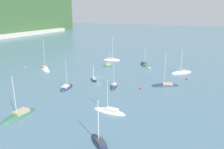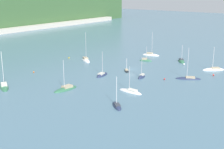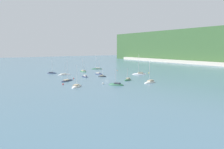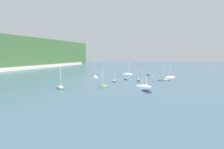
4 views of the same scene
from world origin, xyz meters
name	(u,v)px [view 2 (image 2 of 4)]	position (x,y,z in m)	size (l,w,h in m)	color
ground_plane	(131,69)	(0.00, 0.00, 0.00)	(600.00, 600.00, 0.00)	slate
sailboat_0	(146,61)	(15.29, 2.84, 0.12)	(3.38, 5.78, 7.21)	#2D6647
sailboat_1	(127,71)	(-4.01, -0.46, 0.07)	(4.70, 4.37, 5.59)	black
sailboat_2	(4,87)	(-44.16, 19.03, 0.14)	(6.64, 8.93, 12.54)	#2D6647
sailboat_3	(151,55)	(26.87, 7.03, 0.12)	(4.30, 8.39, 11.72)	white
sailboat_4	(213,70)	(17.68, -26.21, 0.08)	(7.79, 7.99, 9.97)	white
sailboat_5	(188,79)	(0.41, -23.50, 0.09)	(6.56, 8.83, 11.60)	#232D4C
sailboat_6	(142,77)	(-7.82, -9.59, 0.11)	(5.25, 2.29, 8.32)	#232D4C
sailboat_7	(66,89)	(-33.70, 2.13, 0.10)	(9.06, 3.57, 10.25)	#2D6647
sailboat_8	(181,61)	(23.64, -10.02, 0.08)	(7.30, 6.12, 8.16)	#2D6647
sailboat_9	(86,60)	(0.00, 23.86, 0.14)	(6.93, 8.79, 13.37)	silver
sailboat_10	(117,106)	(-35.69, -19.14, 0.08)	(5.69, 6.20, 8.98)	#232D4C
sailboat_11	(130,92)	(-23.51, -15.36, 0.08)	(2.61, 8.29, 8.69)	silver
sailboat_12	(102,75)	(-14.31, 3.26, 0.08)	(7.14, 3.42, 9.64)	#232D4C
mooring_buoy_0	(69,58)	(-1.24, 32.95, 0.28)	(0.57, 0.57, 0.57)	yellow
mooring_buoy_1	(34,72)	(-26.76, 25.99, 0.27)	(0.54, 0.54, 0.54)	orange
mooring_buoy_2	(213,75)	(9.62, -29.08, 0.32)	(0.63, 0.63, 0.63)	red
mooring_buoy_3	(165,79)	(-5.46, -17.37, 0.28)	(0.55, 0.55, 0.55)	red
mooring_buoy_4	(184,64)	(18.35, -13.63, 0.39)	(0.78, 0.78, 0.78)	white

